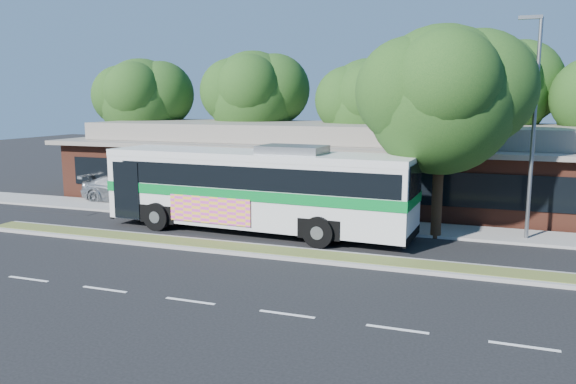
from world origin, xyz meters
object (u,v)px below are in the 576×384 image
(lamp_post, at_px, (533,122))
(sedan, at_px, (128,189))
(transit_bus, at_px, (257,184))
(sidewalk_tree, at_px, (453,97))

(lamp_post, bearing_deg, sedan, 175.07)
(lamp_post, xyz_separation_m, sedan, (-20.85, 1.80, -4.11))
(transit_bus, height_order, sedan, transit_bus)
(lamp_post, relative_size, sidewalk_tree, 1.03)
(sedan, distance_m, sidewalk_tree, 18.60)
(sedan, bearing_deg, transit_bus, -111.63)
(lamp_post, relative_size, sedan, 1.66)
(sedan, height_order, sidewalk_tree, sidewalk_tree)
(transit_bus, xyz_separation_m, sedan, (-9.77, 4.13, -1.37))
(transit_bus, distance_m, sidewalk_tree, 8.97)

